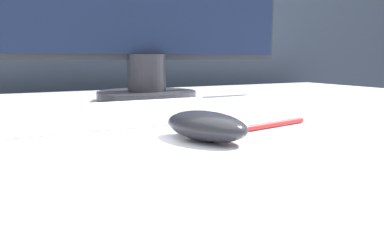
{
  "coord_description": "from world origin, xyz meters",
  "views": [
    {
      "loc": [
        -0.26,
        -0.55,
        0.82
      ],
      "look_at": [
        -0.05,
        -0.15,
        0.74
      ],
      "focal_mm": 35.0,
      "sensor_mm": 36.0,
      "label": 1
    }
  ],
  "objects": [
    {
      "name": "partition_panel",
      "position": [
        0.0,
        0.68,
        0.7
      ],
      "size": [
        5.0,
        0.03,
        1.4
      ],
      "color": "#333D4C",
      "rests_on": "ground_plane"
    },
    {
      "name": "computer_mouse_near",
      "position": [
        -0.05,
        -0.19,
        0.74
      ],
      "size": [
        0.09,
        0.12,
        0.03
      ],
      "rotation": [
        0.0,
        0.0,
        0.3
      ],
      "color": "#232328",
      "rests_on": "desk"
    },
    {
      "name": "keyboard",
      "position": [
        -0.15,
        -0.02,
        0.74
      ],
      "size": [
        0.44,
        0.12,
        0.02
      ],
      "rotation": [
        0.0,
        0.0,
        -0.0
      ],
      "color": "white",
      "rests_on": "desk"
    },
    {
      "name": "pen",
      "position": [
        0.05,
        -0.16,
        0.73
      ],
      "size": [
        0.15,
        0.03,
        0.01
      ],
      "rotation": [
        0.0,
        0.0,
        0.19
      ],
      "color": "red",
      "rests_on": "desk"
    }
  ]
}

